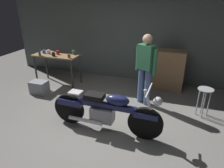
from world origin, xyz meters
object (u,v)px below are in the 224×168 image
mug_green_speckled (73,52)px  mug_red_diner (58,52)px  bottle (39,52)px  mug_brown_stoneware (69,56)px  storage_bin (39,87)px  motorcycle (106,110)px  person_standing (146,67)px  mug_white_ceramic (49,52)px  shop_stool (205,95)px  mug_black_matte (53,54)px  wooden_dresser (169,70)px  mug_blue_enamel (44,52)px

mug_green_speckled → mug_red_diner: (-0.43, -0.14, -0.00)m
bottle → mug_brown_stoneware: bearing=2.9°
storage_bin → motorcycle: bearing=-23.6°
bottle → storage_bin: bearing=-65.7°
person_standing → mug_white_ceramic: size_ratio=14.19×
shop_stool → mug_white_ceramic: 4.24m
mug_red_diner → mug_black_matte: size_ratio=0.96×
mug_black_matte → bottle: 0.41m
person_standing → mug_red_diner: size_ratio=14.56×
mug_white_ceramic → mug_green_speckled: mug_green_speckled is taller
bottle → mug_white_ceramic: bearing=65.0°
storage_bin → mug_white_ceramic: bearing=98.1°
shop_stool → mug_brown_stoneware: (-3.40, 0.37, 0.45)m
person_standing → mug_white_ceramic: (-2.87, 0.40, 0.03)m
bottle → motorcycle: bearing=-30.8°
storage_bin → mug_brown_stoneware: mug_brown_stoneware is taller
wooden_dresser → motorcycle: bearing=-112.6°
storage_bin → mug_red_diner: size_ratio=3.84×
shop_stool → storage_bin: shop_stool is taller
wooden_dresser → mug_red_diner: wooden_dresser is taller
person_standing → mug_brown_stoneware: bearing=23.3°
shop_stool → mug_black_matte: (-3.89, 0.39, 0.46)m
wooden_dresser → mug_white_ceramic: wooden_dresser is taller
mug_red_diner → motorcycle: bearing=-40.1°
wooden_dresser → mug_blue_enamel: 3.58m
mug_white_ceramic → person_standing: bearing=-8.0°
mug_brown_stoneware → bottle: bottle is taller
mug_brown_stoneware → wooden_dresser: bearing=18.0°
motorcycle → mug_green_speckled: mug_green_speckled is taller
storage_bin → mug_brown_stoneware: bearing=38.9°
mug_green_speckled → mug_blue_enamel: bearing=-169.7°
shop_stool → mug_white_ceramic: size_ratio=5.44×
storage_bin → mug_blue_enamel: size_ratio=3.97×
mug_green_speckled → mug_black_matte: (-0.43, -0.34, -0.00)m
bottle → person_standing: bearing=-2.9°
motorcycle → bottle: (-2.48, 1.48, 0.55)m
motorcycle → storage_bin: size_ratio=4.98×
mug_blue_enamel → mug_green_speckled: size_ratio=0.94×
motorcycle → bottle: bearing=150.4°
shop_stool → mug_red_diner: bearing=171.4°
wooden_dresser → storage_bin: (-3.24, -1.38, -0.38)m
mug_blue_enamel → mug_white_ceramic: (0.15, 0.01, 0.01)m
shop_stool → mug_blue_enamel: mug_blue_enamel is taller
wooden_dresser → storage_bin: size_ratio=2.50×
shop_stool → mug_red_diner: (-3.89, 0.59, 0.46)m
bottle → wooden_dresser: bearing=14.3°
mug_white_ceramic → mug_red_diner: (0.29, 0.01, 0.00)m
mug_red_diner → bottle: (-0.41, -0.27, 0.04)m
wooden_dresser → mug_green_speckled: (-2.63, -0.48, 0.41)m
person_standing → shop_stool: 1.39m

